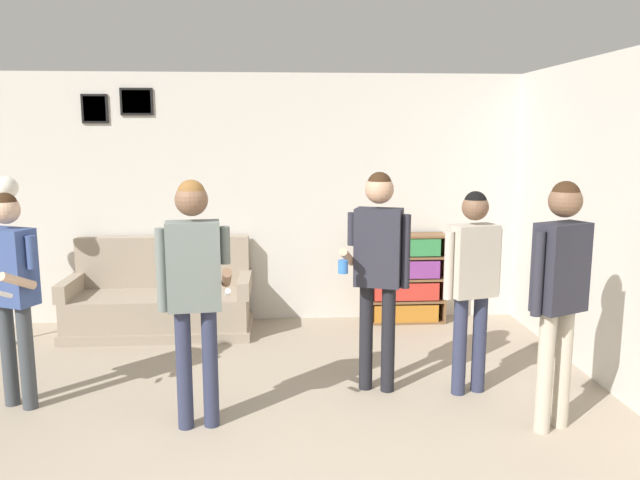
{
  "coord_description": "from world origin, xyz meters",
  "views": [
    {
      "loc": [
        0.32,
        -2.97,
        2.06
      ],
      "look_at": [
        0.64,
        1.92,
        1.22
      ],
      "focal_mm": 35.0,
      "sensor_mm": 36.0,
      "label": 1
    }
  ],
  "objects_px": {
    "person_spectator_near_bookshelf": "(473,272)",
    "person_spectator_far_right": "(560,279)",
    "bookshelf": "(405,278)",
    "person_watcher_holding_cup": "(378,257)",
    "couch": "(161,303)",
    "person_player_foreground_left": "(11,278)",
    "person_player_foreground_center": "(194,277)"
  },
  "relations": [
    {
      "from": "couch",
      "to": "person_player_foreground_left",
      "type": "height_order",
      "value": "person_player_foreground_left"
    },
    {
      "from": "bookshelf",
      "to": "person_spectator_far_right",
      "type": "relative_size",
      "value": 0.56
    },
    {
      "from": "person_player_foreground_center",
      "to": "person_spectator_far_right",
      "type": "height_order",
      "value": "person_player_foreground_center"
    },
    {
      "from": "bookshelf",
      "to": "person_spectator_near_bookshelf",
      "type": "xyz_separation_m",
      "value": [
        0.13,
        -1.95,
        0.5
      ]
    },
    {
      "from": "person_player_foreground_center",
      "to": "couch",
      "type": "bearing_deg",
      "value": 106.8
    },
    {
      "from": "person_player_foreground_center",
      "to": "person_spectator_near_bookshelf",
      "type": "xyz_separation_m",
      "value": [
        2.09,
        0.47,
        -0.1
      ]
    },
    {
      "from": "couch",
      "to": "person_spectator_far_right",
      "type": "height_order",
      "value": "person_spectator_far_right"
    },
    {
      "from": "couch",
      "to": "person_player_foreground_left",
      "type": "relative_size",
      "value": 1.16
    },
    {
      "from": "couch",
      "to": "person_watcher_holding_cup",
      "type": "height_order",
      "value": "person_watcher_holding_cup"
    },
    {
      "from": "person_spectator_near_bookshelf",
      "to": "bookshelf",
      "type": "bearing_deg",
      "value": 93.89
    },
    {
      "from": "couch",
      "to": "person_player_foreground_center",
      "type": "bearing_deg",
      "value": -73.2
    },
    {
      "from": "bookshelf",
      "to": "person_spectator_near_bookshelf",
      "type": "bearing_deg",
      "value": -86.11
    },
    {
      "from": "bookshelf",
      "to": "person_player_foreground_center",
      "type": "height_order",
      "value": "person_player_foreground_center"
    },
    {
      "from": "person_watcher_holding_cup",
      "to": "person_spectator_near_bookshelf",
      "type": "relative_size",
      "value": 1.09
    },
    {
      "from": "person_watcher_holding_cup",
      "to": "person_spectator_far_right",
      "type": "relative_size",
      "value": 1.01
    },
    {
      "from": "person_spectator_near_bookshelf",
      "to": "person_player_foreground_center",
      "type": "bearing_deg",
      "value": -167.33
    },
    {
      "from": "couch",
      "to": "person_spectator_far_right",
      "type": "distance_m",
      "value": 4.05
    },
    {
      "from": "person_player_foreground_center",
      "to": "person_watcher_holding_cup",
      "type": "distance_m",
      "value": 1.47
    },
    {
      "from": "person_spectator_near_bookshelf",
      "to": "couch",
      "type": "bearing_deg",
      "value": 147.53
    },
    {
      "from": "couch",
      "to": "bookshelf",
      "type": "height_order",
      "value": "bookshelf"
    },
    {
      "from": "person_player_foreground_center",
      "to": "person_watcher_holding_cup",
      "type": "bearing_deg",
      "value": 22.62
    },
    {
      "from": "bookshelf",
      "to": "person_watcher_holding_cup",
      "type": "xyz_separation_m",
      "value": [
        -0.6,
        -1.85,
        0.61
      ]
    },
    {
      "from": "bookshelf",
      "to": "person_watcher_holding_cup",
      "type": "bearing_deg",
      "value": -107.93
    },
    {
      "from": "person_watcher_holding_cup",
      "to": "person_spectator_far_right",
      "type": "xyz_separation_m",
      "value": [
        1.13,
        -0.75,
        -0.02
      ]
    },
    {
      "from": "person_player_foreground_left",
      "to": "person_spectator_near_bookshelf",
      "type": "bearing_deg",
      "value": 0.72
    },
    {
      "from": "person_spectator_near_bookshelf",
      "to": "person_spectator_far_right",
      "type": "distance_m",
      "value": 0.77
    },
    {
      "from": "person_player_foreground_center",
      "to": "person_spectator_near_bookshelf",
      "type": "distance_m",
      "value": 2.14
    },
    {
      "from": "couch",
      "to": "person_player_foreground_center",
      "type": "xyz_separation_m",
      "value": [
        0.67,
        -2.23,
        0.78
      ]
    },
    {
      "from": "bookshelf",
      "to": "person_player_foreground_left",
      "type": "relative_size",
      "value": 0.6
    },
    {
      "from": "couch",
      "to": "person_spectator_far_right",
      "type": "xyz_separation_m",
      "value": [
        3.16,
        -2.41,
        0.78
      ]
    },
    {
      "from": "bookshelf",
      "to": "person_watcher_holding_cup",
      "type": "relative_size",
      "value": 0.55
    },
    {
      "from": "bookshelf",
      "to": "person_player_foreground_left",
      "type": "bearing_deg",
      "value": -149.35
    }
  ]
}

